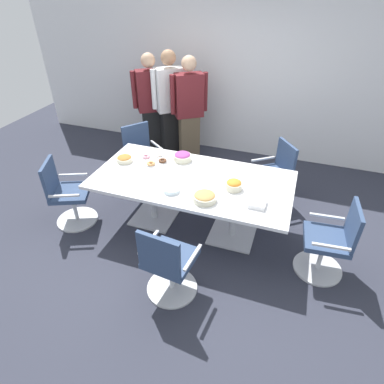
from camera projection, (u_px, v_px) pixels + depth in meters
ground_plane at (192, 226)px, 4.33m from camera, size 10.00×10.00×0.01m
back_wall at (239, 74)px, 5.40m from camera, size 8.00×0.10×2.80m
conference_table at (192, 187)px, 3.98m from camera, size 2.40×1.20×0.75m
office_chair_0 at (67, 196)px, 4.19m from camera, size 0.71×0.71×0.91m
office_chair_1 at (168, 266)px, 3.21m from camera, size 0.59×0.59×0.91m
office_chair_2 at (330, 244)px, 3.47m from camera, size 0.58×0.58×0.91m
office_chair_3 at (273, 177)px, 4.58m from camera, size 0.76×0.76×0.91m
office_chair_4 at (142, 158)px, 5.05m from camera, size 0.76×0.76×0.91m
person_standing_0 at (151, 106)px, 5.48m from camera, size 0.55×0.43×1.78m
person_standing_1 at (170, 105)px, 5.38m from camera, size 0.51×0.46×1.84m
person_standing_2 at (189, 111)px, 5.24m from camera, size 0.55×0.43×1.80m
snack_bowl_chips_orange at (234, 185)px, 3.68m from camera, size 0.19×0.19×0.12m
snack_bowl_candy_mix at (182, 157)px, 4.25m from camera, size 0.24×0.24×0.12m
snack_bowl_pretzels at (124, 159)px, 4.23m from camera, size 0.21×0.21×0.08m
snack_bowl_cookies at (205, 197)px, 3.50m from camera, size 0.26×0.26×0.10m
donut_platter at (154, 159)px, 4.26m from camera, size 0.36×0.36×0.04m
plate_stack at (171, 190)px, 3.66m from camera, size 0.19×0.19×0.05m
napkin_pile at (257, 203)px, 3.44m from camera, size 0.18×0.18×0.05m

